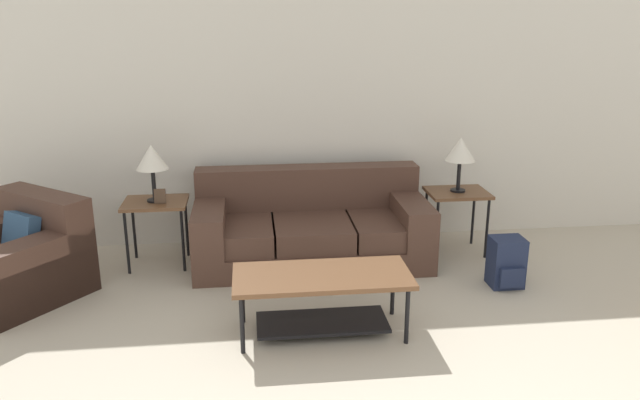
{
  "coord_description": "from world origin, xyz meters",
  "views": [
    {
      "loc": [
        -0.67,
        -1.27,
        2.24
      ],
      "look_at": [
        -0.13,
        3.44,
        0.8
      ],
      "focal_mm": 35.0,
      "sensor_mm": 36.0,
      "label": 1
    }
  ],
  "objects_px": {
    "couch": "(311,230)",
    "side_table_right": "(457,198)",
    "armchair": "(17,262)",
    "table_lamp_right": "(460,151)",
    "side_table_left": "(156,208)",
    "backpack": "(506,263)",
    "coffee_table": "(322,289)",
    "table_lamp_left": "(152,158)"
  },
  "relations": [
    {
      "from": "side_table_right",
      "to": "table_lamp_left",
      "type": "relative_size",
      "value": 1.18
    },
    {
      "from": "couch",
      "to": "table_lamp_right",
      "type": "xyz_separation_m",
      "value": [
        1.4,
        0.03,
        0.71
      ]
    },
    {
      "from": "side_table_left",
      "to": "table_lamp_right",
      "type": "xyz_separation_m",
      "value": [
        2.8,
        0.0,
        0.46
      ]
    },
    {
      "from": "couch",
      "to": "coffee_table",
      "type": "xyz_separation_m",
      "value": [
        -0.06,
        -1.4,
        0.05
      ]
    },
    {
      "from": "couch",
      "to": "backpack",
      "type": "relative_size",
      "value": 4.98
    },
    {
      "from": "armchair",
      "to": "table_lamp_right",
      "type": "distance_m",
      "value": 3.95
    },
    {
      "from": "coffee_table",
      "to": "table_lamp_right",
      "type": "distance_m",
      "value": 2.15
    },
    {
      "from": "couch",
      "to": "table_lamp_right",
      "type": "height_order",
      "value": "table_lamp_right"
    },
    {
      "from": "couch",
      "to": "side_table_right",
      "type": "bearing_deg",
      "value": 1.39
    },
    {
      "from": "coffee_table",
      "to": "side_table_left",
      "type": "height_order",
      "value": "side_table_left"
    },
    {
      "from": "side_table_left",
      "to": "side_table_right",
      "type": "bearing_deg",
      "value": 0.0
    },
    {
      "from": "coffee_table",
      "to": "table_lamp_right",
      "type": "xyz_separation_m",
      "value": [
        1.46,
        1.44,
        0.66
      ]
    },
    {
      "from": "backpack",
      "to": "coffee_table",
      "type": "bearing_deg",
      "value": -159.21
    },
    {
      "from": "side_table_left",
      "to": "side_table_right",
      "type": "height_order",
      "value": "same"
    },
    {
      "from": "table_lamp_left",
      "to": "table_lamp_right",
      "type": "relative_size",
      "value": 1.0
    },
    {
      "from": "side_table_left",
      "to": "table_lamp_left",
      "type": "relative_size",
      "value": 1.18
    },
    {
      "from": "couch",
      "to": "armchair",
      "type": "xyz_separation_m",
      "value": [
        -2.46,
        -0.48,
        -0.0
      ]
    },
    {
      "from": "armchair",
      "to": "side_table_left",
      "type": "distance_m",
      "value": 1.2
    },
    {
      "from": "armchair",
      "to": "side_table_left",
      "type": "relative_size",
      "value": 2.2
    },
    {
      "from": "armchair",
      "to": "coffee_table",
      "type": "bearing_deg",
      "value": -21.06
    },
    {
      "from": "side_table_left",
      "to": "backpack",
      "type": "height_order",
      "value": "side_table_left"
    },
    {
      "from": "coffee_table",
      "to": "table_lamp_left",
      "type": "relative_size",
      "value": 2.45
    },
    {
      "from": "armchair",
      "to": "table_lamp_right",
      "type": "xyz_separation_m",
      "value": [
        3.86,
        0.52,
        0.71
      ]
    },
    {
      "from": "armchair",
      "to": "backpack",
      "type": "distance_m",
      "value": 4.05
    },
    {
      "from": "armchair",
      "to": "side_table_right",
      "type": "relative_size",
      "value": 2.2
    },
    {
      "from": "armchair",
      "to": "coffee_table",
      "type": "distance_m",
      "value": 2.57
    },
    {
      "from": "side_table_left",
      "to": "backpack",
      "type": "bearing_deg",
      "value": -15.3
    },
    {
      "from": "backpack",
      "to": "side_table_left",
      "type": "bearing_deg",
      "value": 164.7
    },
    {
      "from": "side_table_right",
      "to": "backpack",
      "type": "xyz_separation_m",
      "value": [
        0.18,
        -0.81,
        -0.33
      ]
    },
    {
      "from": "coffee_table",
      "to": "backpack",
      "type": "height_order",
      "value": "coffee_table"
    },
    {
      "from": "couch",
      "to": "side_table_right",
      "type": "relative_size",
      "value": 3.49
    },
    {
      "from": "side_table_left",
      "to": "couch",
      "type": "bearing_deg",
      "value": -1.39
    },
    {
      "from": "couch",
      "to": "armchair",
      "type": "relative_size",
      "value": 1.59
    },
    {
      "from": "armchair",
      "to": "side_table_right",
      "type": "bearing_deg",
      "value": 7.61
    },
    {
      "from": "couch",
      "to": "coffee_table",
      "type": "relative_size",
      "value": 1.69
    },
    {
      "from": "table_lamp_left",
      "to": "side_table_left",
      "type": "bearing_deg",
      "value": 180.0
    },
    {
      "from": "armchair",
      "to": "backpack",
      "type": "height_order",
      "value": "armchair"
    },
    {
      "from": "couch",
      "to": "armchair",
      "type": "height_order",
      "value": "couch"
    },
    {
      "from": "armchair",
      "to": "table_lamp_left",
      "type": "relative_size",
      "value": 2.6
    },
    {
      "from": "coffee_table",
      "to": "side_table_right",
      "type": "height_order",
      "value": "side_table_right"
    },
    {
      "from": "side_table_right",
      "to": "coffee_table",
      "type": "bearing_deg",
      "value": -135.5
    },
    {
      "from": "backpack",
      "to": "table_lamp_left",
      "type": "bearing_deg",
      "value": 164.7
    }
  ]
}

